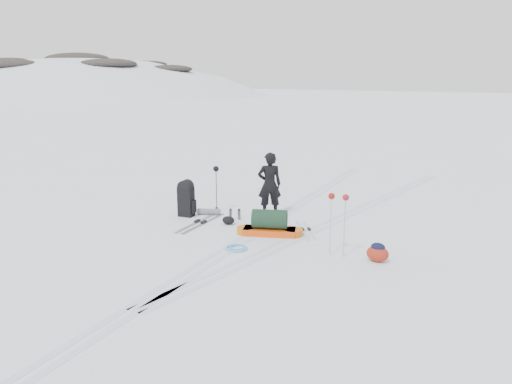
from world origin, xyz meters
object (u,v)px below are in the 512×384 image
Objects in this scene: expedition_rucksack at (189,199)px; ski_poles_black at (216,174)px; skier at (269,185)px; pulk_sled at (270,225)px.

expedition_rucksack is 0.77× the size of ski_poles_black.
skier is 1.06× the size of pulk_sled.
ski_poles_black reaches higher than expedition_rucksack.
expedition_rucksack is at bearing 151.57° from pulk_sled.
expedition_rucksack reaches higher than pulk_sled.
skier is 1.54m from ski_poles_black.
skier is 1.35× the size of ski_poles_black.
skier is at bearing 97.22° from pulk_sled.
skier is at bearing 13.10° from ski_poles_black.
ski_poles_black is (0.38, 0.75, 0.59)m from expedition_rucksack.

